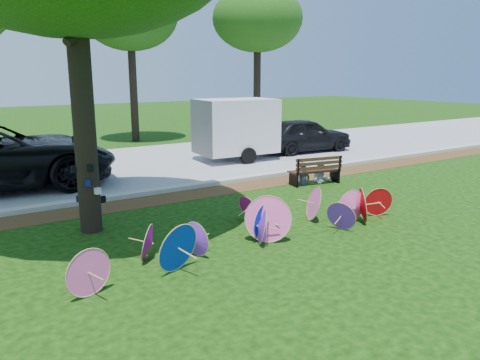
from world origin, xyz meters
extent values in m
plane|color=black|center=(0.00, 0.00, 0.00)|extent=(90.00, 90.00, 0.00)
cube|color=#472D16|center=(0.00, 4.50, 0.01)|extent=(90.00, 1.00, 0.01)
cube|color=#B7B5AD|center=(0.00, 5.20, 0.06)|extent=(90.00, 0.30, 0.12)
cube|color=gray|center=(0.00, 9.35, 0.01)|extent=(90.00, 8.00, 0.01)
cylinder|color=black|center=(-2.52, 3.01, 2.56)|extent=(0.44, 0.44, 5.12)
cone|color=#FF59B2|center=(0.22, 0.56, 0.46)|extent=(0.93, 0.82, 0.93)
cone|color=#B31271|center=(-2.10, 0.86, 0.33)|extent=(0.59, 0.68, 0.67)
cone|color=purple|center=(1.87, 0.22, 0.33)|extent=(0.50, 0.70, 0.65)
cone|color=#B31271|center=(0.62, 1.77, 0.31)|extent=(0.37, 0.66, 0.61)
cone|color=#072FC5|center=(0.27, 0.72, 0.33)|extent=(0.71, 0.45, 0.67)
cone|color=#072FC5|center=(-1.93, 0.19, 0.43)|extent=(0.90, 0.55, 0.86)
cone|color=#FF59B2|center=(1.91, 1.06, 0.39)|extent=(0.61, 0.84, 0.78)
cone|color=purple|center=(-1.39, 0.58, 0.32)|extent=(0.29, 0.65, 0.65)
cone|color=#072FC5|center=(0.15, 0.70, 0.37)|extent=(0.74, 0.45, 0.74)
cone|color=#C2070D|center=(2.61, 0.40, 0.39)|extent=(0.65, 0.76, 0.79)
cone|color=#C2070D|center=(3.27, 0.50, 0.34)|extent=(0.70, 0.44, 0.69)
cone|color=purple|center=(-0.02, 0.49, 0.34)|extent=(0.54, 0.71, 0.69)
cone|color=#FF59B2|center=(-3.39, 0.10, 0.37)|extent=(0.74, 0.32, 0.74)
cone|color=#FF59B2|center=(2.31, 0.35, 0.39)|extent=(0.78, 0.22, 0.78)
imported|color=black|center=(7.76, 8.35, 0.70)|extent=(4.27, 2.01, 1.41)
cube|color=white|center=(4.38, 8.25, 1.29)|extent=(2.94, 1.98, 2.58)
imported|color=#3B3E51|center=(3.87, 3.78, 0.65)|extent=(0.51, 0.37, 1.30)
imported|color=silver|center=(4.57, 3.78, 0.65)|extent=(0.77, 0.70, 1.29)
cylinder|color=black|center=(3.02, 15.18, 2.50)|extent=(0.36, 0.36, 5.00)
ellipsoid|color=#0F360C|center=(3.02, 15.18, 5.80)|extent=(4.40, 4.40, 3.20)
cylinder|color=black|center=(8.74, 13.16, 2.50)|extent=(0.36, 0.36, 5.00)
ellipsoid|color=#0F360C|center=(8.74, 13.16, 5.80)|extent=(4.40, 4.40, 3.20)
camera|label=1|loc=(-4.96, -6.43, 3.19)|focal=35.00mm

